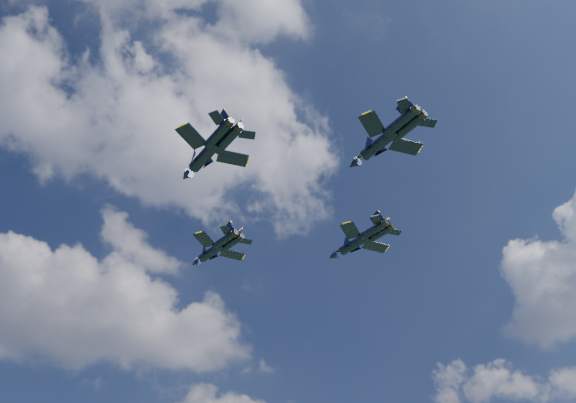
% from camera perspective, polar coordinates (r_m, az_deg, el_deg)
% --- Properties ---
extents(jet_lead, '(10.36, 13.82, 3.37)m').
position_cam_1_polar(jet_lead, '(102.53, -7.85, -5.12)').
color(jet_lead, black).
extents(jet_left, '(11.27, 15.52, 3.70)m').
position_cam_1_polar(jet_left, '(84.04, -8.58, 4.51)').
color(jet_left, black).
extents(jet_right, '(10.98, 14.71, 3.58)m').
position_cam_1_polar(jet_right, '(101.02, 6.62, -4.33)').
color(jet_right, black).
extents(jet_slot, '(11.13, 15.30, 3.65)m').
position_cam_1_polar(jet_slot, '(83.76, 9.05, 5.70)').
color(jet_slot, black).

